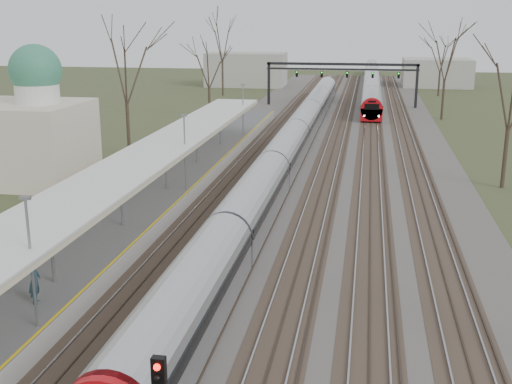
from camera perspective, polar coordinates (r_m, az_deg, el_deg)
track_bed at (r=62.22m, az=6.27°, el=3.98°), size 24.00×160.00×0.22m
platform at (r=46.82m, az=-6.63°, el=0.77°), size 3.50×69.00×1.00m
canopy at (r=41.86m, az=-8.51°, el=3.79°), size 4.10×50.00×3.11m
dome_building at (r=51.60m, az=-20.25°, el=4.94°), size 10.00×8.00×10.30m
signal_gantry at (r=91.28m, az=7.66°, el=10.58°), size 21.00×0.59×6.08m
tree_west_far at (r=58.03m, az=-11.58°, el=10.89°), size 5.50×5.50×11.33m
tree_east_far at (r=49.20m, az=21.81°, el=8.54°), size 5.00×5.00×10.30m
train_near at (r=59.99m, az=3.52°, el=5.00°), size 2.62×90.21×3.05m
train_far at (r=114.07m, az=10.24°, el=9.65°), size 2.62×75.21×3.05m
passenger at (r=27.28m, az=-19.08°, el=-7.48°), size 0.63×0.80×1.93m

